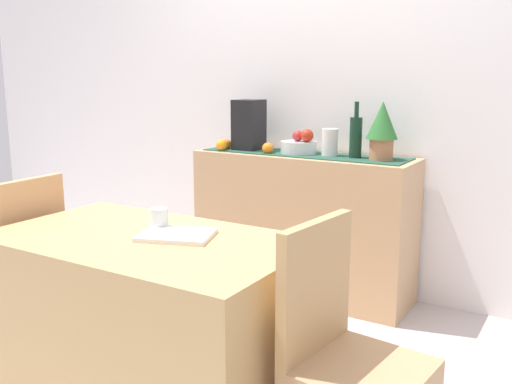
# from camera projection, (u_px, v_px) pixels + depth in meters

# --- Properties ---
(ground_plane) EXTENTS (6.40, 6.40, 0.02)m
(ground_plane) POSITION_uv_depth(u_px,v_px,m) (219.00, 351.00, 2.87)
(ground_plane) COLOR beige
(ground_plane) RESTS_ON ground
(room_wall_rear) EXTENTS (6.40, 0.06, 2.70)m
(room_wall_rear) POSITION_uv_depth(u_px,v_px,m) (323.00, 78.00, 3.59)
(room_wall_rear) COLOR white
(room_wall_rear) RESTS_ON ground
(sideboard_console) EXTENTS (1.37, 0.42, 0.89)m
(sideboard_console) POSITION_uv_depth(u_px,v_px,m) (302.00, 225.00, 3.55)
(sideboard_console) COLOR tan
(sideboard_console) RESTS_ON ground
(table_runner) EXTENTS (1.29, 0.32, 0.01)m
(table_runner) POSITION_uv_depth(u_px,v_px,m) (303.00, 154.00, 3.46)
(table_runner) COLOR #234B3A
(table_runner) RESTS_ON sideboard_console
(fruit_bowl) EXTENTS (0.22, 0.22, 0.07)m
(fruit_bowl) POSITION_uv_depth(u_px,v_px,m) (299.00, 147.00, 3.47)
(fruit_bowl) COLOR silver
(fruit_bowl) RESTS_ON table_runner
(apple_right) EXTENTS (0.07, 0.07, 0.07)m
(apple_right) POSITION_uv_depth(u_px,v_px,m) (298.00, 136.00, 3.46)
(apple_right) COLOR #B52829
(apple_right) RESTS_ON fruit_bowl
(apple_rear) EXTENTS (0.07, 0.07, 0.07)m
(apple_rear) POSITION_uv_depth(u_px,v_px,m) (306.00, 135.00, 3.49)
(apple_rear) COLOR red
(apple_rear) RESTS_ON fruit_bowl
(apple_center) EXTENTS (0.08, 0.08, 0.08)m
(apple_center) POSITION_uv_depth(u_px,v_px,m) (307.00, 135.00, 3.41)
(apple_center) COLOR #B12B17
(apple_center) RESTS_ON fruit_bowl
(wine_bottle) EXTENTS (0.07, 0.07, 0.33)m
(wine_bottle) POSITION_uv_depth(u_px,v_px,m) (356.00, 137.00, 3.27)
(wine_bottle) COLOR #143121
(wine_bottle) RESTS_ON sideboard_console
(coffee_maker) EXTENTS (0.16, 0.18, 0.32)m
(coffee_maker) POSITION_uv_depth(u_px,v_px,m) (249.00, 125.00, 3.63)
(coffee_maker) COLOR black
(coffee_maker) RESTS_ON sideboard_console
(ceramic_vase) EXTENTS (0.10, 0.10, 0.17)m
(ceramic_vase) POSITION_uv_depth(u_px,v_px,m) (330.00, 143.00, 3.36)
(ceramic_vase) COLOR silver
(ceramic_vase) RESTS_ON sideboard_console
(potted_plant) EXTENTS (0.18, 0.18, 0.33)m
(potted_plant) POSITION_uv_depth(u_px,v_px,m) (382.00, 128.00, 3.17)
(potted_plant) COLOR #B8744F
(potted_plant) RESTS_ON sideboard_console
(orange_loose_mid) EXTENTS (0.07, 0.07, 0.07)m
(orange_loose_mid) POSITION_uv_depth(u_px,v_px,m) (268.00, 148.00, 3.48)
(orange_loose_mid) COLOR orange
(orange_loose_mid) RESTS_ON sideboard_console
(orange_loose_far) EXTENTS (0.07, 0.07, 0.07)m
(orange_loose_far) POSITION_uv_depth(u_px,v_px,m) (226.00, 144.00, 3.69)
(orange_loose_far) COLOR orange
(orange_loose_far) RESTS_ON sideboard_console
(orange_loose_end) EXTENTS (0.07, 0.07, 0.07)m
(orange_loose_end) POSITION_uv_depth(u_px,v_px,m) (222.00, 145.00, 3.62)
(orange_loose_end) COLOR orange
(orange_loose_end) RESTS_ON sideboard_console
(dining_table) EXTENTS (1.25, 0.72, 0.74)m
(dining_table) POSITION_uv_depth(u_px,v_px,m) (149.00, 325.00, 2.29)
(dining_table) COLOR tan
(dining_table) RESTS_ON ground
(open_book) EXTENTS (0.33, 0.29, 0.02)m
(open_book) POSITION_uv_depth(u_px,v_px,m) (176.00, 235.00, 2.22)
(open_book) COLOR white
(open_book) RESTS_ON dining_table
(coffee_cup) EXTENTS (0.07, 0.07, 0.09)m
(coffee_cup) POSITION_uv_depth(u_px,v_px,m) (159.00, 219.00, 2.32)
(coffee_cup) COLOR silver
(coffee_cup) RESTS_ON dining_table
(chair_near_window) EXTENTS (0.42, 0.42, 0.90)m
(chair_near_window) POSITION_uv_depth(u_px,v_px,m) (13.00, 304.00, 2.77)
(chair_near_window) COLOR tan
(chair_near_window) RESTS_ON ground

